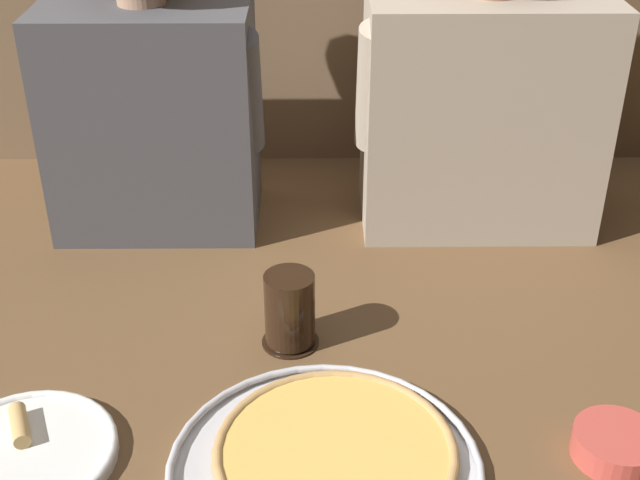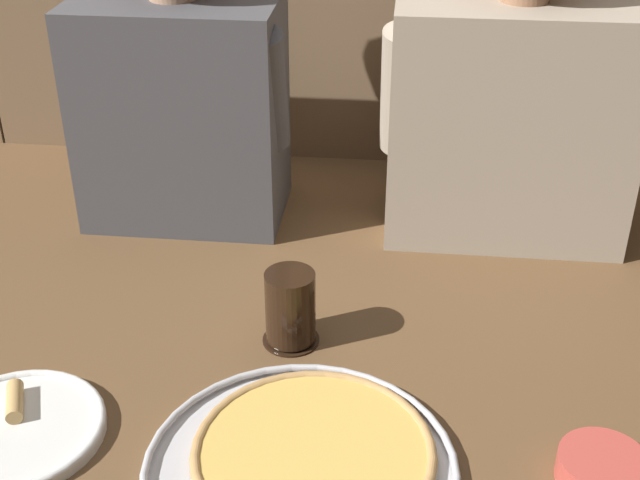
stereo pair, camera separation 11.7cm
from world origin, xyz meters
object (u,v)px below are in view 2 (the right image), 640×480
(dinner_plate, at_px, (16,429))
(diner_right, at_px, (514,82))
(drinking_glass, at_px, (290,309))
(diner_left, at_px, (179,64))
(dipping_bowl, at_px, (603,468))
(pizza_tray, at_px, (306,460))

(dinner_plate, distance_m, diner_right, 0.95)
(drinking_glass, height_order, diner_left, diner_left)
(drinking_glass, bearing_deg, diner_left, 122.44)
(dinner_plate, bearing_deg, dipping_bowl, 0.04)
(drinking_glass, distance_m, diner_left, 0.52)
(dinner_plate, xyz_separation_m, diner_left, (0.08, 0.63, 0.28))
(dipping_bowl, distance_m, diner_left, 0.95)
(drinking_glass, distance_m, diner_right, 0.56)
(diner_left, height_order, diner_right, diner_right)
(pizza_tray, distance_m, diner_right, 0.75)
(pizza_tray, distance_m, dinner_plate, 0.38)
(pizza_tray, distance_m, drinking_glass, 0.26)
(diner_left, bearing_deg, dipping_bowl, -43.55)
(dipping_bowl, bearing_deg, diner_left, 136.45)
(dinner_plate, bearing_deg, drinking_glass, 36.08)
(diner_left, bearing_deg, pizza_tray, -64.89)
(dinner_plate, distance_m, dipping_bowl, 0.74)
(dipping_bowl, bearing_deg, drinking_glass, 150.08)
(pizza_tray, relative_size, drinking_glass, 3.32)
(pizza_tray, xyz_separation_m, diner_right, (0.28, 0.64, 0.27))
(drinking_glass, bearing_deg, diner_right, 49.52)
(pizza_tray, bearing_deg, dinner_plate, 177.60)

